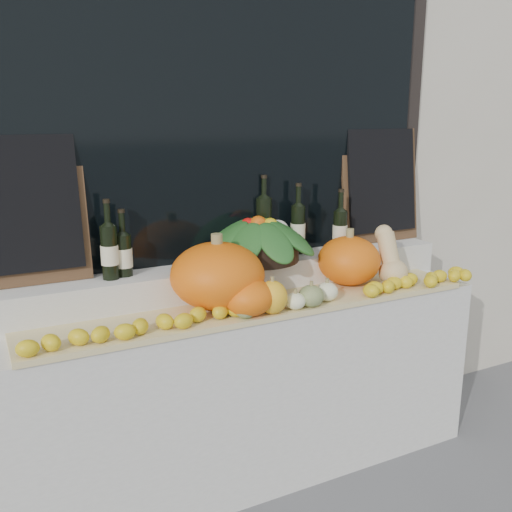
% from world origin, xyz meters
% --- Properties ---
extents(storefront_facade, '(7.00, 0.94, 4.50)m').
position_xyz_m(storefront_facade, '(0.00, 2.25, 2.25)').
color(storefront_facade, beige).
rests_on(storefront_facade, ground).
extents(display_sill, '(2.30, 0.55, 0.88)m').
position_xyz_m(display_sill, '(0.00, 1.52, 0.44)').
color(display_sill, silver).
rests_on(display_sill, ground).
extents(rear_tier, '(2.30, 0.25, 0.16)m').
position_xyz_m(rear_tier, '(0.00, 1.68, 0.96)').
color(rear_tier, silver).
rests_on(rear_tier, display_sill).
extents(straw_bedding, '(2.10, 0.32, 0.02)m').
position_xyz_m(straw_bedding, '(0.00, 1.40, 0.89)').
color(straw_bedding, tan).
rests_on(straw_bedding, display_sill).
extents(pumpkin_left, '(0.44, 0.44, 0.29)m').
position_xyz_m(pumpkin_left, '(-0.18, 1.46, 1.05)').
color(pumpkin_left, orange).
rests_on(pumpkin_left, straw_bedding).
extents(pumpkin_right, '(0.41, 0.41, 0.24)m').
position_xyz_m(pumpkin_right, '(0.54, 1.49, 1.03)').
color(pumpkin_right, orange).
rests_on(pumpkin_right, straw_bedding).
extents(pumpkin_center, '(0.26, 0.26, 0.16)m').
position_xyz_m(pumpkin_center, '(-0.11, 1.31, 0.98)').
color(pumpkin_center, orange).
rests_on(pumpkin_center, straw_bedding).
extents(butternut_squash, '(0.15, 0.21, 0.29)m').
position_xyz_m(butternut_squash, '(0.73, 1.40, 1.03)').
color(butternut_squash, '#DBBB81').
rests_on(butternut_squash, straw_bedding).
extents(decorative_gourds, '(0.53, 0.15, 0.17)m').
position_xyz_m(decorative_gourds, '(0.07, 1.29, 0.96)').
color(decorative_gourds, '#335A1B').
rests_on(decorative_gourds, straw_bedding).
extents(lemon_heap, '(2.20, 0.16, 0.06)m').
position_xyz_m(lemon_heap, '(0.00, 1.29, 0.94)').
color(lemon_heap, yellow).
rests_on(lemon_heap, straw_bedding).
extents(produce_bowl, '(0.61, 0.61, 0.23)m').
position_xyz_m(produce_bowl, '(0.12, 1.66, 1.15)').
color(produce_bowl, black).
rests_on(produce_bowl, rear_tier).
extents(wine_bottle_far_left, '(0.08, 0.08, 0.35)m').
position_xyz_m(wine_bottle_far_left, '(-0.60, 1.66, 1.16)').
color(wine_bottle_far_left, black).
rests_on(wine_bottle_far_left, rear_tier).
extents(wine_bottle_near_left, '(0.08, 0.08, 0.30)m').
position_xyz_m(wine_bottle_near_left, '(-0.54, 1.68, 1.14)').
color(wine_bottle_near_left, black).
rests_on(wine_bottle_near_left, rear_tier).
extents(wine_bottle_tall, '(0.08, 0.08, 0.40)m').
position_xyz_m(wine_bottle_tall, '(0.19, 1.74, 1.19)').
color(wine_bottle_tall, black).
rests_on(wine_bottle_tall, rear_tier).
extents(wine_bottle_near_right, '(0.08, 0.08, 0.36)m').
position_xyz_m(wine_bottle_near_right, '(0.37, 1.70, 1.17)').
color(wine_bottle_near_right, black).
rests_on(wine_bottle_near_right, rear_tier).
extents(wine_bottle_far_right, '(0.08, 0.08, 0.32)m').
position_xyz_m(wine_bottle_far_right, '(0.58, 1.64, 1.15)').
color(wine_bottle_far_right, black).
rests_on(wine_bottle_far_right, rear_tier).
extents(chalkboard_left, '(0.50, 0.11, 0.62)m').
position_xyz_m(chalkboard_left, '(-0.92, 1.74, 1.36)').
color(chalkboard_left, '#4C331E').
rests_on(chalkboard_left, rear_tier).
extents(chalkboard_right, '(0.50, 0.11, 0.62)m').
position_xyz_m(chalkboard_right, '(0.92, 1.74, 1.36)').
color(chalkboard_right, '#4C331E').
rests_on(chalkboard_right, rear_tier).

